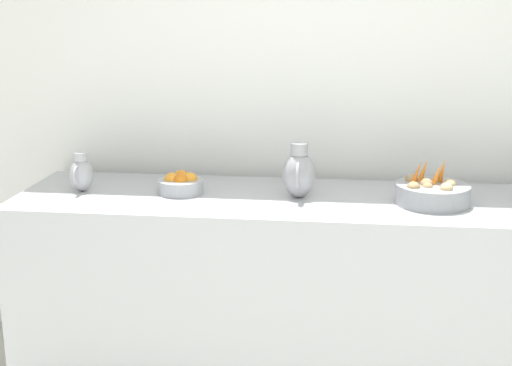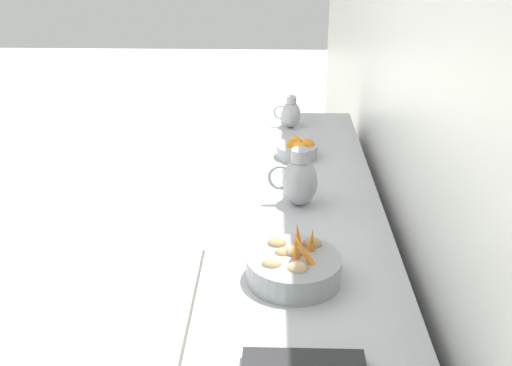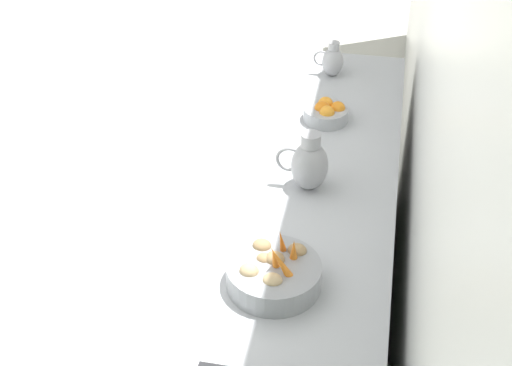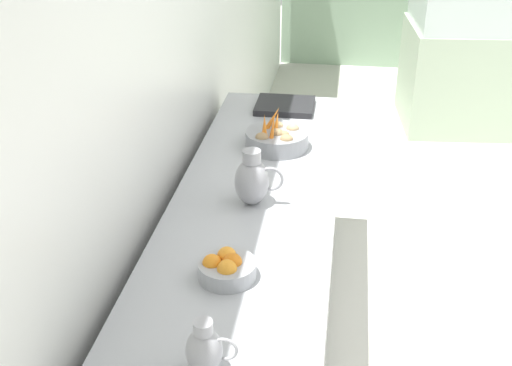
{
  "view_description": "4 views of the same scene",
  "coord_description": "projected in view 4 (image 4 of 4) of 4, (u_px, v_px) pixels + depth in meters",
  "views": [
    {
      "loc": [
        1.58,
        -0.0,
        1.79
      ],
      "look_at": [
        -1.43,
        -0.37,
        1.0
      ],
      "focal_mm": 48.63,
      "sensor_mm": 36.0,
      "label": 1
    },
    {
      "loc": [
        -1.37,
        2.21,
        2.09
      ],
      "look_at": [
        -1.3,
        -0.09,
        1.07
      ],
      "focal_mm": 42.92,
      "sensor_mm": 36.0,
      "label": 2
    },
    {
      "loc": [
        -1.73,
        2.17,
        2.62
      ],
      "look_at": [
        -1.29,
        -0.02,
        1.03
      ],
      "focal_mm": 49.72,
      "sensor_mm": 36.0,
      "label": 3
    },
    {
      "loc": [
        -1.11,
        -2.61,
        2.33
      ],
      "look_at": [
        -1.44,
        -0.36,
        1.13
      ],
      "focal_mm": 45.43,
      "sensor_mm": 36.0,
      "label": 4
    }
  ],
  "objects": [
    {
      "name": "vegetable_colander",
      "position": [
        277.0,
        138.0,
        3.32
      ],
      "size": [
        0.32,
        0.32,
        0.21
      ],
      "color": "gray",
      "rests_on": "prep_counter"
    },
    {
      "name": "prep_counter",
      "position": [
        254.0,
        284.0,
        3.08
      ],
      "size": [
        0.72,
        2.68,
        0.93
      ],
      "primitive_type": "cube",
      "color": "#ADAFB5",
      "rests_on": "ground_plane"
    },
    {
      "name": "counter_sink_basin",
      "position": [
        285.0,
        106.0,
        3.82
      ],
      "size": [
        0.34,
        0.3,
        0.04
      ],
      "primitive_type": "cube",
      "color": "#232326",
      "rests_on": "prep_counter"
    },
    {
      "name": "metal_pitcher_tall",
      "position": [
        252.0,
        180.0,
        2.78
      ],
      "size": [
        0.21,
        0.15,
        0.25
      ],
      "color": "#939399",
      "rests_on": "prep_counter"
    },
    {
      "name": "tile_wall_left",
      "position": [
        172.0,
        38.0,
        3.09
      ],
      "size": [
        0.1,
        8.69,
        3.0
      ],
      "primitive_type": "cube",
      "color": "white",
      "rests_on": "ground_plane"
    },
    {
      "name": "glass_block_booth",
      "position": [
        496.0,
        3.0,
        5.53
      ],
      "size": [
        1.53,
        1.09,
        2.25
      ],
      "color": "#ADC1A3",
      "rests_on": "ground_plane"
    },
    {
      "name": "orange_bowl",
      "position": [
        226.0,
        267.0,
        2.33
      ],
      "size": [
        0.21,
        0.21,
        0.1
      ],
      "color": "#9EA0A5",
      "rests_on": "prep_counter"
    },
    {
      "name": "metal_pitcher_short",
      "position": [
        205.0,
        349.0,
        1.9
      ],
      "size": [
        0.16,
        0.11,
        0.19
      ],
      "color": "#A3A3A8",
      "rests_on": "prep_counter"
    }
  ]
}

